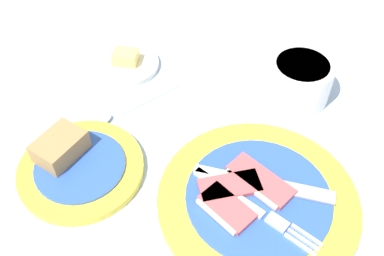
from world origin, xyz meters
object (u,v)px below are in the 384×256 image
sugar_cup (300,79)px  butter_dish (126,63)px  breakfast_plate (256,199)px  bread_plate (77,164)px  teaspoon_by_saucer (107,118)px

sugar_cup → butter_dish: (-0.29, -0.03, -0.03)m
breakfast_plate → bread_plate: size_ratio=1.52×
bread_plate → butter_dish: bearing=98.9°
breakfast_plate → bread_plate: 0.25m
breakfast_plate → sugar_cup: bearing=88.1°
sugar_cup → breakfast_plate: bearing=-91.9°
bread_plate → butter_dish: (-0.03, 0.22, -0.00)m
breakfast_plate → bread_plate: bearing=-171.8°
bread_plate → sugar_cup: (0.25, 0.25, 0.02)m
butter_dish → bread_plate: bearing=-81.1°
bread_plate → butter_dish: size_ratio=1.56×
sugar_cup → teaspoon_by_saucer: (-0.26, -0.15, -0.03)m
breakfast_plate → sugar_cup: (0.01, 0.22, 0.03)m
bread_plate → teaspoon_by_saucer: bearing=94.3°
breakfast_plate → teaspoon_by_saucer: (-0.25, 0.06, -0.00)m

